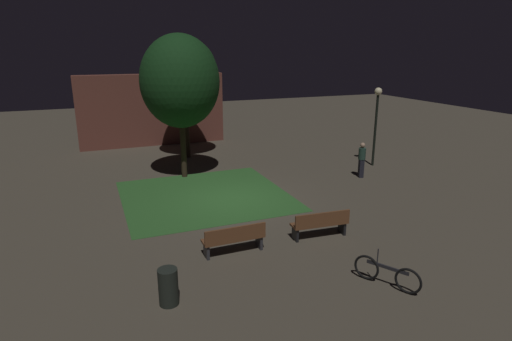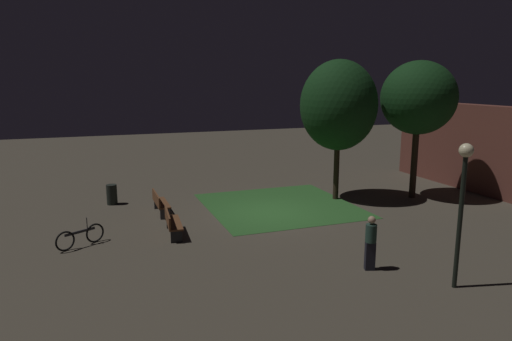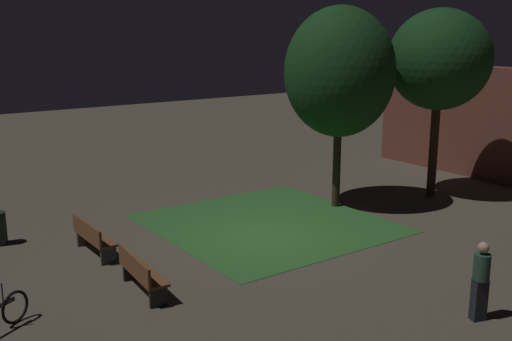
# 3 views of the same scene
# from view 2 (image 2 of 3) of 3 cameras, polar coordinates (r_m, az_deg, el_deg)

# --- Properties ---
(ground_plane) EXTENTS (60.00, 60.00, 0.00)m
(ground_plane) POSITION_cam_2_polar(r_m,az_deg,el_deg) (19.12, 1.69, -5.24)
(ground_plane) COLOR #4C4438
(grass_lawn) EXTENTS (6.35, 6.20, 0.01)m
(grass_lawn) POSITION_cam_2_polar(r_m,az_deg,el_deg) (20.19, 2.93, -4.34)
(grass_lawn) COLOR #2D6028
(grass_lawn) RESTS_ON ground
(bench_lawn_edge) EXTENTS (1.80, 0.50, 0.88)m
(bench_lawn_edge) POSITION_cam_2_polar(r_m,az_deg,el_deg) (19.25, -11.81, -3.88)
(bench_lawn_edge) COLOR brown
(bench_lawn_edge) RESTS_ON ground
(bench_back_row) EXTENTS (1.83, 0.62, 0.88)m
(bench_back_row) POSITION_cam_2_polar(r_m,az_deg,el_deg) (16.58, -10.38, -6.29)
(bench_back_row) COLOR brown
(bench_back_row) RESTS_ON ground
(tree_right_canopy) EXTENTS (3.34, 3.34, 6.24)m
(tree_right_canopy) POSITION_cam_2_polar(r_m,az_deg,el_deg) (22.12, 19.44, 8.42)
(tree_right_canopy) COLOR #2D2116
(tree_right_canopy) RESTS_ON ground
(tree_left_canopy) EXTENTS (3.41, 3.41, 6.28)m
(tree_left_canopy) POSITION_cam_2_polar(r_m,az_deg,el_deg) (20.93, 10.17, 7.91)
(tree_left_canopy) COLOR #2D2116
(tree_left_canopy) RESTS_ON ground
(lamp_post_plaza_west) EXTENTS (0.36, 0.36, 3.85)m
(lamp_post_plaza_west) POSITION_cam_2_polar(r_m,az_deg,el_deg) (12.84, 24.19, -2.10)
(lamp_post_plaza_west) COLOR black
(lamp_post_plaza_west) RESTS_ON ground
(trash_bin) EXTENTS (0.45, 0.45, 0.88)m
(trash_bin) POSITION_cam_2_polar(r_m,az_deg,el_deg) (21.24, -17.39, -2.85)
(trash_bin) COLOR black
(trash_bin) RESTS_ON ground
(bicycle) EXTENTS (0.90, 1.52, 0.93)m
(bicycle) POSITION_cam_2_polar(r_m,az_deg,el_deg) (16.34, -20.87, -7.63)
(bicycle) COLOR black
(bicycle) RESTS_ON ground
(pedestrian) EXTENTS (0.32, 0.33, 1.61)m
(pedestrian) POSITION_cam_2_polar(r_m,az_deg,el_deg) (13.75, 13.98, -8.53)
(pedestrian) COLOR black
(pedestrian) RESTS_ON ground
(building_wall_backdrop) EXTENTS (8.52, 0.80, 4.21)m
(building_wall_backdrop) POSITION_cam_2_polar(r_m,az_deg,el_deg) (25.71, 23.99, 2.85)
(building_wall_backdrop) COLOR brown
(building_wall_backdrop) RESTS_ON ground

